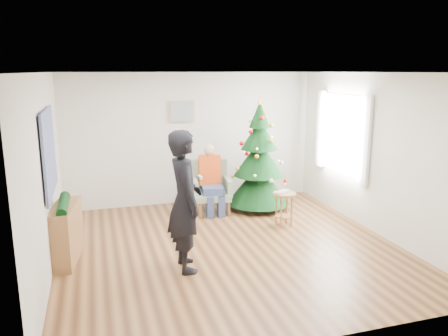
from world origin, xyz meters
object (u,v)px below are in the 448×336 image
object	(u,v)px
armchair	(211,193)
christmas_tree	(259,160)
standing_man	(185,201)
console	(66,233)
stool	(284,209)

from	to	relation	value
armchair	christmas_tree	bearing A→B (deg)	4.31
standing_man	console	bearing A→B (deg)	62.89
stool	console	size ratio (longest dim) A/B	0.59
armchair	standing_man	size ratio (longest dim) A/B	0.52
standing_man	console	distance (m)	1.81
armchair	standing_man	world-z (taller)	standing_man
christmas_tree	stool	world-z (taller)	christmas_tree
stool	christmas_tree	bearing A→B (deg)	93.30
console	stool	bearing A→B (deg)	15.03
armchair	console	bearing A→B (deg)	-141.37
christmas_tree	standing_man	world-z (taller)	christmas_tree
christmas_tree	standing_man	xyz separation A→B (m)	(-1.90, -2.19, -0.02)
standing_man	console	world-z (taller)	standing_man
standing_man	christmas_tree	bearing A→B (deg)	-42.54
christmas_tree	standing_man	size ratio (longest dim) A/B	1.13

